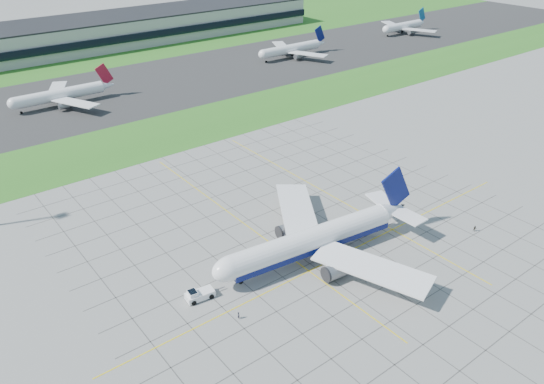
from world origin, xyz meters
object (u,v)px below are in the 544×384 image
object	(u,v)px
pushback_tug	(199,295)
distant_jet_3	(404,26)
crew_far	(475,229)
distant_jet_2	(292,49)
airliner	(313,240)
crew_near	(239,315)
distant_jet_1	(61,94)

from	to	relation	value
pushback_tug	distant_jet_3	world-z (taller)	distant_jet_3
crew_far	distant_jet_2	size ratio (longest dim) A/B	0.04
distant_jet_2	distant_jet_3	size ratio (longest dim) A/B	1.00
airliner	crew_far	distance (m)	42.94
crew_near	crew_far	xyz separation A→B (m)	(64.82, -10.22, 0.01)
pushback_tug	crew_near	size ratio (longest dim) A/B	5.48
pushback_tug	distant_jet_3	size ratio (longest dim) A/B	0.21
pushback_tug	distant_jet_1	bearing A→B (deg)	89.16
pushback_tug	distant_jet_1	size ratio (longest dim) A/B	0.21
distant_jet_1	distant_jet_2	xyz separation A→B (m)	(121.61, 1.00, 0.00)
crew_far	airliner	bearing A→B (deg)	-149.22
crew_far	distant_jet_1	xyz separation A→B (m)	(-49.78, 157.74, 3.67)
airliner	distant_jet_3	xyz separation A→B (m)	(203.47, 143.64, -0.23)
distant_jet_2	crew_far	bearing A→B (deg)	-114.35
pushback_tug	distant_jet_3	distance (m)	271.19
airliner	crew_near	bearing A→B (deg)	-158.78
airliner	crew_far	world-z (taller)	airliner
crew_near	distant_jet_1	distance (m)	148.33
airliner	crew_near	distance (m)	26.64
airliner	crew_near	xyz separation A→B (m)	(-25.50, -6.60, -3.91)
crew_near	crew_far	world-z (taller)	crew_far
distant_jet_2	distant_jet_1	bearing A→B (deg)	-179.53
airliner	distant_jet_2	bearing A→B (deg)	58.64
distant_jet_1	crew_near	bearing A→B (deg)	-95.82
crew_near	crew_far	size ratio (longest dim) A/B	0.99
crew_far	distant_jet_3	world-z (taller)	distant_jet_3
distant_jet_1	distant_jet_3	xyz separation A→B (m)	(213.93, 2.73, -0.00)
distant_jet_1	distant_jet_2	bearing A→B (deg)	0.47
distant_jet_3	pushback_tug	bearing A→B (deg)	-148.88
crew_far	distant_jet_1	world-z (taller)	distant_jet_1
crew_near	distant_jet_3	bearing A→B (deg)	-49.58
airliner	distant_jet_1	size ratio (longest dim) A/B	1.29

